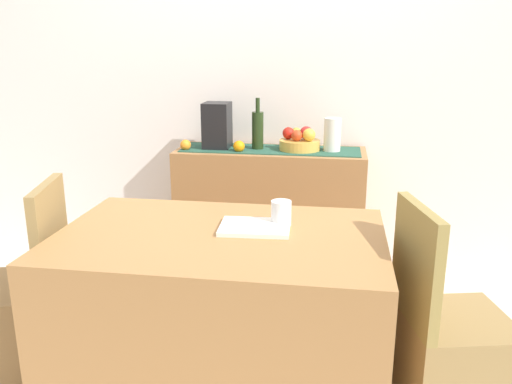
# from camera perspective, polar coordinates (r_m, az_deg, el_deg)

# --- Properties ---
(ground_plane) EXTENTS (6.40, 6.40, 0.02)m
(ground_plane) POSITION_cam_1_polar(r_m,az_deg,el_deg) (2.76, -1.10, -16.57)
(ground_plane) COLOR beige
(ground_plane) RESTS_ON ground
(room_wall_rear) EXTENTS (6.40, 0.06, 2.70)m
(room_wall_rear) POSITION_cam_1_polar(r_m,az_deg,el_deg) (3.50, 2.20, 13.86)
(room_wall_rear) COLOR silver
(room_wall_rear) RESTS_ON ground
(sideboard_console) EXTENTS (1.17, 0.42, 0.82)m
(sideboard_console) POSITION_cam_1_polar(r_m,az_deg,el_deg) (3.41, 1.46, -2.25)
(sideboard_console) COLOR #9A6A3E
(sideboard_console) RESTS_ON ground
(table_runner) EXTENTS (1.10, 0.32, 0.01)m
(table_runner) POSITION_cam_1_polar(r_m,az_deg,el_deg) (3.30, 1.51, 4.60)
(table_runner) COLOR #244D3D
(table_runner) RESTS_ON sideboard_console
(fruit_bowl) EXTENTS (0.25, 0.25, 0.06)m
(fruit_bowl) POSITION_cam_1_polar(r_m,az_deg,el_deg) (3.28, 4.71, 5.07)
(fruit_bowl) COLOR gold
(fruit_bowl) RESTS_ON table_runner
(apple_front) EXTENTS (0.07, 0.07, 0.07)m
(apple_front) POSITION_cam_1_polar(r_m,az_deg,el_deg) (3.23, 4.41, 6.06)
(apple_front) COLOR #B73919
(apple_front) RESTS_ON fruit_bowl
(apple_left) EXTENTS (0.07, 0.07, 0.07)m
(apple_left) POSITION_cam_1_polar(r_m,az_deg,el_deg) (3.34, 4.34, 6.37)
(apple_left) COLOR #999F38
(apple_left) RESTS_ON fruit_bowl
(apple_rear) EXTENTS (0.08, 0.08, 0.08)m
(apple_rear) POSITION_cam_1_polar(r_m,az_deg,el_deg) (3.31, 5.42, 6.38)
(apple_rear) COLOR red
(apple_rear) RESTS_ON fruit_bowl
(apple_upper) EXTENTS (0.07, 0.07, 0.07)m
(apple_upper) POSITION_cam_1_polar(r_m,az_deg,el_deg) (3.29, 3.51, 6.33)
(apple_upper) COLOR red
(apple_upper) RESTS_ON fruit_bowl
(apple_center) EXTENTS (0.08, 0.08, 0.08)m
(apple_center) POSITION_cam_1_polar(r_m,az_deg,el_deg) (3.23, 5.72, 6.13)
(apple_center) COLOR gold
(apple_center) RESTS_ON fruit_bowl
(wine_bottle) EXTENTS (0.07, 0.07, 0.32)m
(wine_bottle) POSITION_cam_1_polar(r_m,az_deg,el_deg) (3.29, 0.18, 6.71)
(wine_bottle) COLOR #203316
(wine_bottle) RESTS_ON sideboard_console
(coffee_maker) EXTENTS (0.16, 0.18, 0.29)m
(coffee_maker) POSITION_cam_1_polar(r_m,az_deg,el_deg) (3.34, -4.20, 7.12)
(coffee_maker) COLOR black
(coffee_maker) RESTS_ON sideboard_console
(ceramic_vase) EXTENTS (0.10, 0.10, 0.21)m
(ceramic_vase) POSITION_cam_1_polar(r_m,az_deg,el_deg) (3.26, 8.20, 6.08)
(ceramic_vase) COLOR silver
(ceramic_vase) RESTS_ON sideboard_console
(orange_loose_end) EXTENTS (0.07, 0.07, 0.07)m
(orange_loose_end) POSITION_cam_1_polar(r_m,az_deg,el_deg) (3.32, -7.58, 5.04)
(orange_loose_end) COLOR orange
(orange_loose_end) RESTS_ON sideboard_console
(orange_loose_mid) EXTENTS (0.07, 0.07, 0.07)m
(orange_loose_mid) POSITION_cam_1_polar(r_m,az_deg,el_deg) (3.23, -1.85, 4.93)
(orange_loose_mid) COLOR orange
(orange_loose_mid) RESTS_ON sideboard_console
(dining_table) EXTENTS (1.29, 0.83, 0.74)m
(dining_table) POSITION_cam_1_polar(r_m,az_deg,el_deg) (2.26, -3.73, -13.33)
(dining_table) COLOR #A37241
(dining_table) RESTS_ON ground
(open_book) EXTENTS (0.29, 0.22, 0.02)m
(open_book) POSITION_cam_1_polar(r_m,az_deg,el_deg) (2.14, -0.12, -3.81)
(open_book) COLOR white
(open_book) RESTS_ON dining_table
(coffee_cup) EXTENTS (0.08, 0.08, 0.10)m
(coffee_cup) POSITION_cam_1_polar(r_m,az_deg,el_deg) (2.18, 2.72, -2.26)
(coffee_cup) COLOR silver
(coffee_cup) RESTS_ON dining_table
(chair_near_window) EXTENTS (0.48, 0.48, 0.90)m
(chair_near_window) POSITION_cam_1_polar(r_m,az_deg,el_deg) (2.64, -23.84, -12.72)
(chair_near_window) COLOR #997244
(chair_near_window) RESTS_ON ground
(chair_by_corner) EXTENTS (0.48, 0.48, 0.90)m
(chair_by_corner) POSITION_cam_1_polar(r_m,az_deg,el_deg) (2.31, 19.97, -16.59)
(chair_by_corner) COLOR olive
(chair_by_corner) RESTS_ON ground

